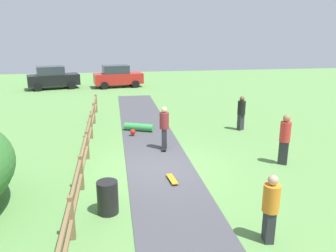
{
  "coord_description": "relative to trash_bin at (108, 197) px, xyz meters",
  "views": [
    {
      "loc": [
        -1.51,
        -10.79,
        4.65
      ],
      "look_at": [
        0.6,
        1.84,
        1.0
      ],
      "focal_mm": 35.08,
      "sensor_mm": 36.0,
      "label": 1
    }
  ],
  "objects": [
    {
      "name": "bystander_orange",
      "position": [
        3.65,
        -1.87,
        0.46
      ],
      "size": [
        0.43,
        0.43,
        1.65
      ],
      "color": "#2D2D33",
      "rests_on": "ground_plane"
    },
    {
      "name": "trash_bin",
      "position": [
        0.0,
        0.0,
        0.0
      ],
      "size": [
        0.56,
        0.56,
        0.9
      ],
      "primitive_type": "cylinder",
      "color": "black",
      "rests_on": "ground_plane"
    },
    {
      "name": "bystander_black",
      "position": [
        6.4,
        6.82,
        0.48
      ],
      "size": [
        0.52,
        0.52,
        1.7
      ],
      "color": "#2D2D33",
      "rests_on": "ground_plane"
    },
    {
      "name": "asphalt_path",
      "position": [
        1.8,
        2.8,
        -0.44
      ],
      "size": [
        2.4,
        28.0,
        0.02
      ],
      "primitive_type": "cube",
      "color": "#47474C",
      "rests_on": "ground_plane"
    },
    {
      "name": "skater_riding",
      "position": [
        2.25,
        4.66,
        0.56
      ],
      "size": [
        0.45,
        0.82,
        1.78
      ],
      "color": "black",
      "rests_on": "asphalt_path"
    },
    {
      "name": "skater_fallen",
      "position": [
        1.39,
        7.38,
        -0.25
      ],
      "size": [
        1.46,
        1.36,
        0.36
      ],
      "color": "green",
      "rests_on": "asphalt_path"
    },
    {
      "name": "bystander_red",
      "position": [
        6.28,
        2.38,
        0.59
      ],
      "size": [
        0.53,
        0.53,
        1.87
      ],
      "color": "#2D2D33",
      "rests_on": "ground_plane"
    },
    {
      "name": "ground_plane",
      "position": [
        1.8,
        2.8,
        -0.45
      ],
      "size": [
        60.0,
        60.0,
        0.0
      ],
      "primitive_type": "plane",
      "color": "#60934C"
    },
    {
      "name": "skateboard_loose",
      "position": [
        2.02,
        1.59,
        -0.36
      ],
      "size": [
        0.28,
        0.82,
        0.08
      ],
      "color": "#BF8C19",
      "rests_on": "asphalt_path"
    },
    {
      "name": "wooden_fence",
      "position": [
        -0.8,
        2.8,
        0.22
      ],
      "size": [
        0.12,
        18.12,
        1.1
      ],
      "color": "olive",
      "rests_on": "ground_plane"
    },
    {
      "name": "parked_car_black",
      "position": [
        -4.8,
        21.3,
        0.51
      ],
      "size": [
        4.49,
        2.76,
        1.92
      ],
      "color": "black",
      "rests_on": "ground_plane"
    },
    {
      "name": "parked_car_red",
      "position": [
        0.68,
        21.31,
        0.51
      ],
      "size": [
        4.41,
        2.48,
        1.92
      ],
      "color": "red",
      "rests_on": "ground_plane"
    }
  ]
}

